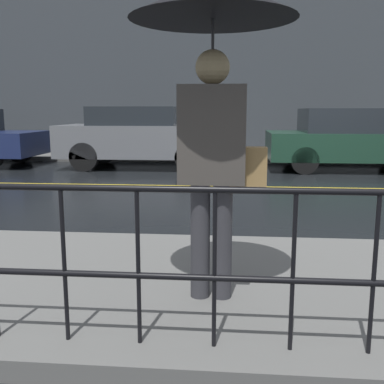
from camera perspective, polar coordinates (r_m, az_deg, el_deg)
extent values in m
plane|color=black|center=(8.65, 15.51, 0.49)|extent=(80.00, 80.00, 0.00)
cube|color=#60605E|center=(13.24, 11.94, 4.19)|extent=(28.00, 1.63, 0.13)
cube|color=gold|center=(8.65, 15.51, 0.52)|extent=(25.20, 0.12, 0.01)
cube|color=#383D42|center=(14.22, 11.93, 16.58)|extent=(28.00, 0.30, 6.06)
cylinder|color=black|center=(2.60, -15.90, -8.98)|extent=(0.02, 0.02, 0.87)
cylinder|color=black|center=(2.49, -6.84, -9.55)|extent=(0.02, 0.02, 0.87)
cylinder|color=black|center=(2.44, 2.87, -9.90)|extent=(0.02, 0.02, 0.87)
cylinder|color=black|center=(2.46, 12.70, -9.97)|extent=(0.02, 0.02, 0.87)
cylinder|color=black|center=(2.55, 22.09, -9.77)|extent=(0.02, 0.02, 0.87)
cylinder|color=#333338|center=(3.09, 1.05, -6.17)|extent=(0.13, 0.13, 0.80)
cylinder|color=#333338|center=(3.09, 3.86, -6.22)|extent=(0.13, 0.13, 0.80)
cube|color=#47423D|center=(2.97, 2.56, 7.28)|extent=(0.44, 0.26, 0.64)
sphere|color=#98845D|center=(2.98, 2.63, 15.55)|extent=(0.22, 0.22, 0.22)
cylinder|color=#262628|center=(2.97, 2.62, 14.22)|extent=(0.02, 0.02, 0.72)
cube|color=#9E7A47|center=(2.99, 7.13, 2.82)|extent=(0.24, 0.12, 0.30)
cylinder|color=black|center=(13.37, -21.00, 4.95)|extent=(0.67, 0.22, 0.67)
cube|color=slate|center=(11.39, -6.25, 6.51)|extent=(4.05, 1.85, 0.78)
cube|color=#1E2328|center=(11.40, -7.12, 9.57)|extent=(2.11, 1.70, 0.45)
cylinder|color=black|center=(12.04, 0.43, 5.16)|extent=(0.68, 0.22, 0.68)
cylinder|color=black|center=(10.43, -0.30, 4.37)|extent=(0.68, 0.22, 0.68)
cylinder|color=black|center=(12.50, -11.16, 5.15)|extent=(0.68, 0.22, 0.68)
cylinder|color=black|center=(10.96, -13.53, 4.37)|extent=(0.68, 0.22, 0.68)
cube|color=#193828|center=(11.54, 19.68, 5.57)|extent=(4.02, 1.95, 0.65)
cube|color=#1E2328|center=(11.47, 19.07, 8.60)|extent=(2.09, 1.79, 0.56)
cylinder|color=black|center=(12.17, 12.87, 4.81)|extent=(0.62, 0.22, 0.62)
cylinder|color=black|center=(10.47, 14.12, 3.91)|extent=(0.62, 0.22, 0.62)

